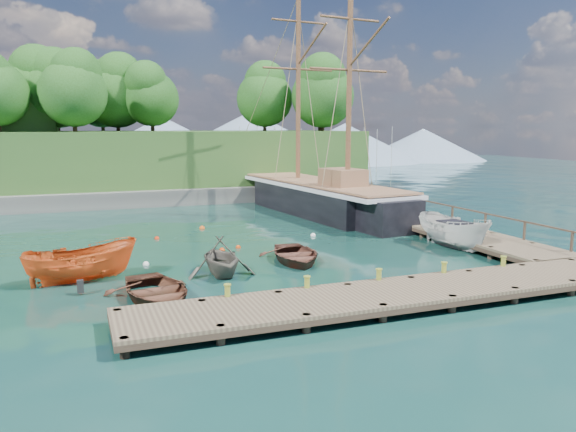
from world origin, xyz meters
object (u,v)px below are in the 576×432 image
Objects in this scene: rowboat_2 at (295,261)px; rowboat_1 at (221,275)px; cabin_boat_white at (453,248)px; schooner at (321,200)px; motorboat_orange at (83,282)px; rowboat_0 at (156,301)px.

rowboat_1 is at bearing -155.54° from rowboat_2.
rowboat_1 is 0.67× the size of cabin_boat_white.
rowboat_1 is 0.81× the size of rowboat_2.
rowboat_2 is 9.02m from cabin_boat_white.
schooner is at bearing 52.80° from rowboat_1.
schooner is at bearing -62.08° from motorboat_orange.
cabin_boat_white is 13.54m from schooner.
cabin_boat_white is (12.97, 0.91, 0.00)m from rowboat_1.
rowboat_0 is at bearing -169.31° from cabin_boat_white.
motorboat_orange is (-5.71, 1.01, 0.00)m from rowboat_1.
rowboat_2 is at bearing 20.89° from rowboat_0.
cabin_boat_white is at bearing -88.89° from schooner.
cabin_boat_white is at bearing 7.02° from rowboat_2.
rowboat_0 is 4.52m from motorboat_orange.
cabin_boat_white reaches higher than rowboat_1.
rowboat_1 is 5.79m from motorboat_orange.
schooner is (16.92, 13.29, 1.03)m from motorboat_orange.
rowboat_0 reaches higher than rowboat_2.
rowboat_0 is 4.18m from rowboat_1.
rowboat_0 is at bearing -143.08° from rowboat_2.
motorboat_orange reaches higher than rowboat_0.
rowboat_1 is (3.17, 2.73, 0.00)m from rowboat_0.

